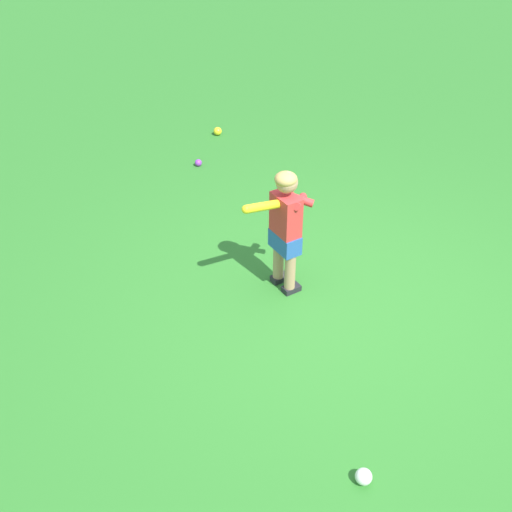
# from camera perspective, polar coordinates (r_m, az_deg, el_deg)

# --- Properties ---
(ground_plane) EXTENTS (40.00, 40.00, 0.00)m
(ground_plane) POSITION_cam_1_polar(r_m,az_deg,el_deg) (5.01, 8.11, -4.96)
(ground_plane) COLOR #2D7528
(child_batter) EXTENTS (0.32, 0.63, 1.08)m
(child_batter) POSITION_cam_1_polar(r_m,az_deg,el_deg) (4.82, 2.72, 3.24)
(child_batter) COLOR #232328
(child_batter) RESTS_ON ground
(play_ball_center_lawn) EXTENTS (0.10, 0.10, 0.10)m
(play_ball_center_lawn) POSITION_cam_1_polar(r_m,az_deg,el_deg) (7.81, -3.57, 11.47)
(play_ball_center_lawn) COLOR yellow
(play_ball_center_lawn) RESTS_ON ground
(play_ball_far_left) EXTENTS (0.08, 0.08, 0.08)m
(play_ball_far_left) POSITION_cam_1_polar(r_m,az_deg,el_deg) (7.07, -5.36, 8.60)
(play_ball_far_left) COLOR purple
(play_ball_far_left) RESTS_ON ground
(play_ball_by_bucket) EXTENTS (0.10, 0.10, 0.10)m
(play_ball_by_bucket) POSITION_cam_1_polar(r_m,az_deg,el_deg) (3.91, 9.94, -19.49)
(play_ball_by_bucket) COLOR white
(play_ball_by_bucket) RESTS_ON ground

